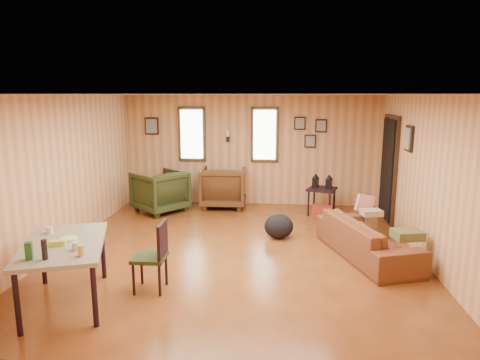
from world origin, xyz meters
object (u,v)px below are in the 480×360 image
object	(u,v)px
recliner_brown	(224,185)
recliner_green	(160,189)
end_table	(175,187)
dining_table	(63,248)
sofa	(367,232)
side_table	(322,187)

from	to	relation	value
recliner_brown	recliner_green	distance (m)	1.37
end_table	dining_table	world-z (taller)	dining_table
recliner_brown	dining_table	xyz separation A→B (m)	(-1.25, -4.55, 0.19)
sofa	dining_table	xyz separation A→B (m)	(-3.77, -1.83, 0.29)
side_table	recliner_green	bearing A→B (deg)	-178.47
sofa	side_table	world-z (taller)	side_table
recliner_brown	sofa	bearing A→B (deg)	131.17
sofa	end_table	world-z (taller)	sofa
dining_table	sofa	bearing A→B (deg)	6.97
recliner_brown	side_table	bearing A→B (deg)	166.79
sofa	side_table	xyz separation A→B (m)	(-0.46, 2.30, 0.19)
recliner_green	sofa	bearing A→B (deg)	99.19
recliner_brown	end_table	world-z (taller)	recliner_brown
recliner_green	end_table	bearing A→B (deg)	-165.31
recliner_green	dining_table	xyz separation A→B (m)	(0.02, -4.04, 0.20)
recliner_brown	end_table	xyz separation A→B (m)	(-1.06, -0.07, -0.06)
side_table	recliner_brown	bearing A→B (deg)	168.39
side_table	sofa	bearing A→B (deg)	-78.74
sofa	end_table	size ratio (longest dim) A/B	2.60
recliner_green	recliner_brown	bearing A→B (deg)	151.53
dining_table	recliner_green	bearing A→B (deg)	71.32
sofa	recliner_brown	world-z (taller)	recliner_brown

